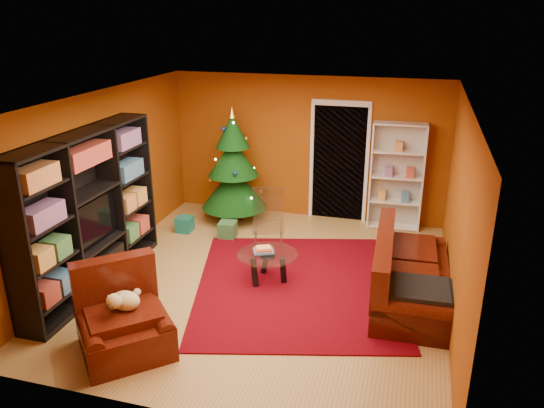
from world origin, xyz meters
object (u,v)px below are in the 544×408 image
(gift_box_red, at_px, (239,212))
(acrylic_chair, at_px, (268,227))
(gift_box_green, at_px, (228,230))
(white_bookshelf, at_px, (396,177))
(armchair, at_px, (124,319))
(rug, at_px, (296,285))
(dog, at_px, (126,301))
(christmas_tree, at_px, (233,167))
(gift_box_teal, at_px, (185,224))
(media_unit, at_px, (89,212))
(coffee_table, at_px, (268,267))
(sofa, at_px, (412,269))

(gift_box_red, xyz_separation_m, acrylic_chair, (0.98, -1.39, 0.37))
(acrylic_chair, bearing_deg, gift_box_red, 109.27)
(gift_box_green, bearing_deg, white_bookshelf, 24.57)
(armchair, bearing_deg, gift_box_green, 47.38)
(rug, height_order, dog, dog)
(christmas_tree, relative_size, gift_box_teal, 7.94)
(rug, relative_size, white_bookshelf, 1.66)
(rug, bearing_deg, gift_box_red, 126.03)
(media_unit, distance_m, dog, 1.79)
(gift_box_red, height_order, armchair, armchair)
(gift_box_green, height_order, coffee_table, coffee_table)
(rug, relative_size, dog, 8.02)
(christmas_tree, relative_size, acrylic_chair, 2.20)
(gift_box_teal, height_order, gift_box_green, gift_box_green)
(gift_box_green, height_order, gift_box_red, gift_box_green)
(coffee_table, distance_m, acrylic_chair, 0.89)
(dog, bearing_deg, gift_box_red, 49.07)
(rug, bearing_deg, sofa, 2.28)
(gift_box_green, height_order, dog, dog)
(coffee_table, bearing_deg, acrylic_chair, 105.26)
(christmas_tree, bearing_deg, dog, -87.85)
(media_unit, bearing_deg, coffee_table, 17.26)
(media_unit, distance_m, gift_box_teal, 2.33)
(rug, distance_m, white_bookshelf, 2.97)
(armchair, bearing_deg, media_unit, 90.90)
(dog, bearing_deg, coffee_table, 18.16)
(gift_box_teal, bearing_deg, dog, -76.17)
(gift_box_red, bearing_deg, gift_box_green, -82.67)
(dog, relative_size, sofa, 0.19)
(gift_box_red, relative_size, sofa, 0.11)
(dog, xyz_separation_m, sofa, (3.08, 1.98, -0.15))
(media_unit, height_order, christmas_tree, media_unit)
(white_bookshelf, height_order, dog, white_bookshelf)
(white_bookshelf, distance_m, armchair, 5.31)
(coffee_table, bearing_deg, christmas_tree, 120.58)
(acrylic_chair, bearing_deg, white_bookshelf, 27.13)
(rug, distance_m, gift_box_teal, 2.72)
(rug, bearing_deg, armchair, -127.58)
(acrylic_chair, bearing_deg, dog, -123.40)
(christmas_tree, relative_size, armchair, 2.02)
(media_unit, bearing_deg, sofa, 9.76)
(gift_box_red, height_order, white_bookshelf, white_bookshelf)
(media_unit, relative_size, acrylic_chair, 2.96)
(gift_box_teal, height_order, coffee_table, coffee_table)
(gift_box_green, distance_m, coffee_table, 1.70)
(rug, xyz_separation_m, gift_box_red, (-1.63, 2.25, 0.11))
(christmas_tree, xyz_separation_m, white_bookshelf, (2.84, 0.42, -0.08))
(gift_box_red, bearing_deg, media_unit, -110.58)
(media_unit, relative_size, white_bookshelf, 1.47)
(armchair, relative_size, dog, 2.61)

